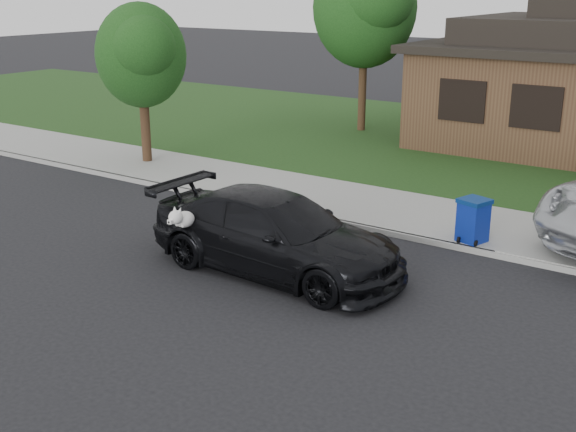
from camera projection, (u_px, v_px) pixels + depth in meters
The scene contains 8 objects.
ground at pixel (236, 272), 13.57m from camera, with size 120.00×120.00×0.00m, color black.
sidewalk at pixel (364, 205), 17.48m from camera, with size 60.00×3.00×0.12m, color gray.
curb at pixel (332, 221), 16.30m from camera, with size 60.00×0.12×0.12m, color gray.
lawn at pixel (481, 147), 23.77m from camera, with size 60.00×13.00×0.13m, color #193814.
sedan at pixel (276, 234), 13.41m from camera, with size 5.13×2.45×1.48m.
recycling_bin at pixel (473, 220), 14.73m from camera, with size 0.68×0.68×0.90m.
tree_0 at pixel (367, 5), 24.64m from camera, with size 3.78×3.60×6.34m.
tree_2 at pixel (142, 54), 20.55m from camera, with size 2.73×2.60×4.59m.
Camera 1 is at (7.91, -9.85, 5.17)m, focal length 45.00 mm.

